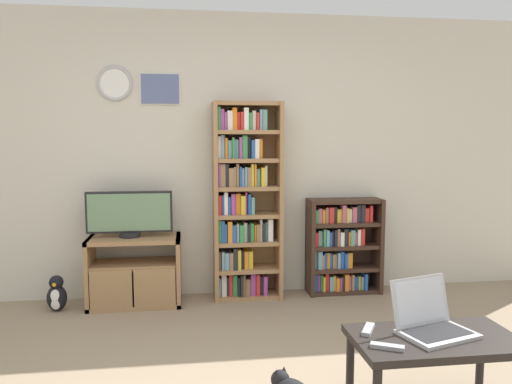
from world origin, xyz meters
The scene contains 10 objects.
wall_back centered at (-0.01, 2.35, 1.30)m, with size 7.08×0.09×2.60m.
tv_stand centered at (-0.85, 2.08, 0.30)m, with size 0.80×0.41×0.60m.
television centered at (-0.88, 2.10, 0.81)m, with size 0.74×0.18×0.40m.
bookshelf_tall centered at (0.13, 2.17, 0.89)m, with size 0.62×0.30×1.79m.
bookshelf_short centered at (1.06, 2.19, 0.45)m, with size 0.70×0.26×0.90m.
coffee_table centered at (0.87, 0.00, 0.40)m, with size 0.85×0.47×0.46m.
laptop centered at (0.87, 0.06, 0.53)m, with size 0.43×0.39×0.27m.
remote_near_laptop centered at (0.57, -0.11, 0.47)m, with size 0.16×0.11×0.02m.
remote_far_from_laptop centered at (0.56, 0.12, 0.47)m, with size 0.12×0.16×0.02m.
penguin_figurine centered at (-1.49, 2.00, 0.14)m, with size 0.17×0.15×0.31m.
Camera 1 is at (-0.37, -2.30, 1.48)m, focal length 35.00 mm.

